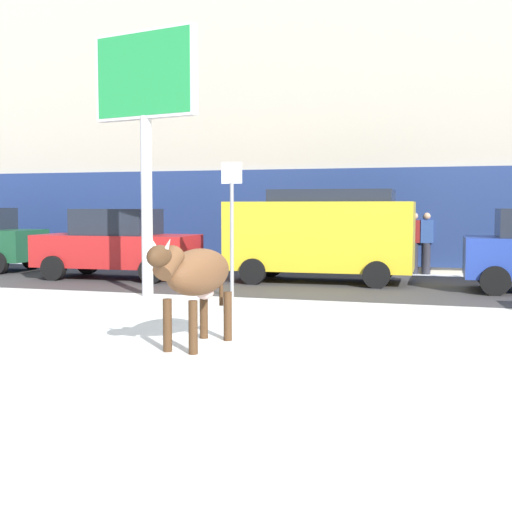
{
  "coord_description": "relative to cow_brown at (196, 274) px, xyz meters",
  "views": [
    {
      "loc": [
        2.95,
        -8.5,
        1.92
      ],
      "look_at": [
        -0.22,
        2.03,
        1.1
      ],
      "focal_mm": 47.29,
      "sensor_mm": 36.0,
      "label": 1
    }
  ],
  "objects": [
    {
      "name": "car_yellow_van",
      "position": [
        0.1,
        8.19,
        0.25
      ],
      "size": [
        4.66,
        2.23,
        2.32
      ],
      "color": "gold",
      "rests_on": "ground"
    },
    {
      "name": "ground_plane",
      "position": [
        0.45,
        0.04,
        -0.99
      ],
      "size": [
        120.0,
        120.0,
        0.0
      ],
      "primitive_type": "plane",
      "color": "white"
    },
    {
      "name": "building_facade",
      "position": [
        0.45,
        14.06,
        5.49
      ],
      "size": [
        44.0,
        6.1,
        13.0
      ],
      "color": "#BCB29E",
      "rests_on": "ground"
    },
    {
      "name": "billboard",
      "position": [
        -2.94,
        4.55,
        3.32
      ],
      "size": [
        2.5,
        0.74,
        5.56
      ],
      "color": "silver",
      "rests_on": "ground"
    },
    {
      "name": "cow_brown",
      "position": [
        0.0,
        0.0,
        0.0
      ],
      "size": [
        0.79,
        1.93,
        1.54
      ],
      "color": "brown",
      "rests_on": "ground"
    },
    {
      "name": "pedestrian_far_left",
      "position": [
        2.55,
        10.99,
        -0.11
      ],
      "size": [
        0.36,
        0.24,
        1.73
      ],
      "color": "#282833",
      "rests_on": "ground"
    },
    {
      "name": "pedestrian_by_cars",
      "position": [
        0.96,
        10.99,
        -0.11
      ],
      "size": [
        0.36,
        0.24,
        1.73
      ],
      "color": "#282833",
      "rests_on": "ground"
    },
    {
      "name": "street_sign",
      "position": [
        -1.13,
        4.83,
        0.68
      ],
      "size": [
        0.44,
        0.08,
        2.82
      ],
      "color": "gray",
      "rests_on": "ground"
    },
    {
      "name": "pedestrian_near_billboard",
      "position": [
        2.21,
        10.99,
        -0.11
      ],
      "size": [
        0.36,
        0.24,
        1.73
      ],
      "color": "#282833",
      "rests_on": "ground"
    },
    {
      "name": "car_red_sedan",
      "position": [
        -5.23,
        7.48,
        -0.09
      ],
      "size": [
        4.25,
        2.08,
        1.84
      ],
      "color": "red",
      "rests_on": "ground"
    },
    {
      "name": "road_strip",
      "position": [
        0.45,
        7.68,
        -0.99
      ],
      "size": [
        60.0,
        5.6,
        0.01
      ],
      "primitive_type": "cube",
      "color": "#423F3F",
      "rests_on": "ground"
    }
  ]
}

